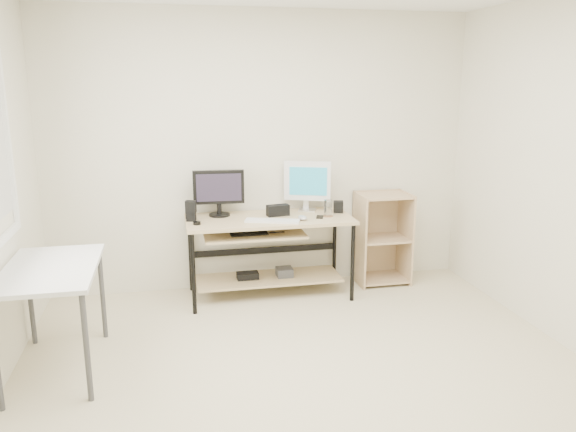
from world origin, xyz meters
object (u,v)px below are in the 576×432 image
Objects in this scene: white_imac at (307,182)px; audio_controller at (190,209)px; desk at (267,240)px; black_monitor at (219,190)px; shelf_unit at (381,237)px; side_table at (51,278)px.

audio_controller is at bearing -154.86° from white_imac.
white_imac is at bearing 24.66° from desk.
audio_controller is at bearing -167.58° from black_monitor.
white_imac is (-0.74, 0.04, 0.57)m from shelf_unit.
side_table is 2.46m from white_imac.
black_monitor reaches higher than side_table.
desk is 0.63m from black_monitor.
audio_controller is at bearing 170.38° from desk.
desk is at bearing 32.65° from side_table.
black_monitor is at bearing 25.96° from audio_controller.
desk is 3.16× the size of white_imac.
shelf_unit is at bearing 17.99° from audio_controller.
audio_controller reaches higher than side_table.
black_monitor is 0.98× the size of white_imac.
desk is 1.97m from side_table.
audio_controller reaches higher than desk.
desk is 3.24× the size of black_monitor.
black_monitor is at bearing 158.97° from desk.
side_table is 1.77m from black_monitor.
shelf_unit is 0.94m from white_imac.
shelf_unit is 1.68m from black_monitor.
side_table is (-1.65, -1.06, 0.13)m from desk.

